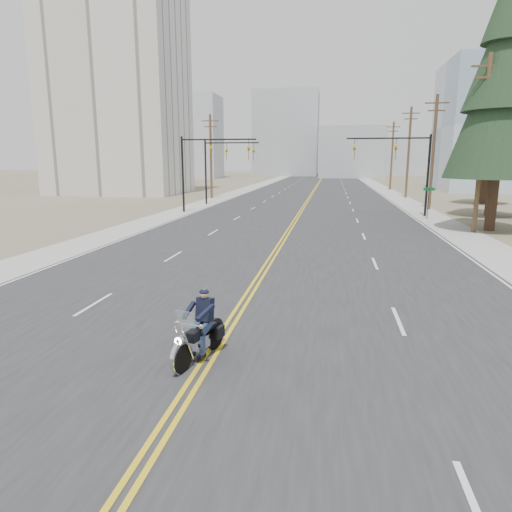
{
  "coord_description": "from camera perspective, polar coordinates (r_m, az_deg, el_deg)",
  "views": [
    {
      "loc": [
        2.86,
        -9.74,
        4.82
      ],
      "look_at": [
        0.37,
        5.38,
        1.6
      ],
      "focal_mm": 32.0,
      "sensor_mm": 36.0,
      "label": 1
    }
  ],
  "objects": [
    {
      "name": "ground_plane",
      "position": [
        11.24,
        -6.5,
        -13.61
      ],
      "size": [
        400.0,
        400.0,
        0.0
      ],
      "primitive_type": "plane",
      "color": "#776D56",
      "rests_on": "ground"
    },
    {
      "name": "road",
      "position": [
        79.94,
        7.38,
        8.31
      ],
      "size": [
        20.0,
        200.0,
        0.01
      ],
      "primitive_type": "cube",
      "color": "#303033",
      "rests_on": "ground"
    },
    {
      "name": "utility_pole_e",
      "position": [
        80.33,
        16.63,
        12.02
      ],
      "size": [
        2.2,
        0.3,
        11.0
      ],
      "color": "brown",
      "rests_on": "ground"
    },
    {
      "name": "traffic_mast_left",
      "position": [
        43.39,
        -6.61,
        11.94
      ],
      "size": [
        7.1,
        0.26,
        7.0
      ],
      "color": "black",
      "rests_on": "ground"
    },
    {
      "name": "utility_pole_left",
      "position": [
        59.75,
        -5.66,
        12.43
      ],
      "size": [
        2.2,
        0.3,
        10.5
      ],
      "color": "brown",
      "rests_on": "ground"
    },
    {
      "name": "motorcyclist",
      "position": [
        11.3,
        -7.18,
        -8.73
      ],
      "size": [
        1.47,
        2.38,
        1.73
      ],
      "primitive_type": null,
      "rotation": [
        0.0,
        0.0,
        2.89
      ],
      "color": "black",
      "rests_on": "ground"
    },
    {
      "name": "conifer_near",
      "position": [
        36.12,
        28.74,
        19.31
      ],
      "size": [
        6.82,
        6.82,
        18.06
      ],
      "rotation": [
        0.0,
        0.0,
        0.27
      ],
      "color": "#382619",
      "rests_on": "ground"
    },
    {
      "name": "utility_pole_c",
      "position": [
        48.71,
        21.28,
        12.14
      ],
      "size": [
        2.2,
        0.3,
        11.0
      ],
      "color": "brown",
      "rests_on": "ground"
    },
    {
      "name": "traffic_mast_right",
      "position": [
        42.19,
        18.07,
        11.45
      ],
      "size": [
        7.1,
        0.26,
        7.0
      ],
      "color": "black",
      "rests_on": "ground"
    },
    {
      "name": "haze_bldg_a",
      "position": [
        130.51,
        -7.76,
        14.46
      ],
      "size": [
        14.0,
        12.0,
        22.0
      ],
      "primitive_type": "cube",
      "color": "#B7BCC6",
      "rests_on": "ground"
    },
    {
      "name": "haze_bldg_b",
      "position": [
        134.86,
        11.84,
        12.54
      ],
      "size": [
        18.0,
        14.0,
        14.0
      ],
      "primitive_type": "cube",
      "color": "#ADB2B7",
      "rests_on": "ground"
    },
    {
      "name": "apartment_block",
      "position": [
        72.44,
        -16.95,
        19.45
      ],
      "size": [
        18.0,
        14.0,
        30.0
      ],
      "primitive_type": "cube",
      "color": "silver",
      "rests_on": "ground"
    },
    {
      "name": "conifer_tall",
      "position": [
        45.36,
        28.27,
        17.26
      ],
      "size": [
        6.36,
        6.36,
        17.68
      ],
      "rotation": [
        0.0,
        0.0,
        -0.07
      ],
      "color": "#382619",
      "rests_on": "ground"
    },
    {
      "name": "sidewalk_left",
      "position": [
        81.17,
        -0.85,
        8.45
      ],
      "size": [
        3.0,
        200.0,
        0.01
      ],
      "primitive_type": "cube",
      "color": "#A5A5A0",
      "rests_on": "ground"
    },
    {
      "name": "utility_pole_b",
      "position": [
        34.15,
        26.44,
        12.61
      ],
      "size": [
        2.2,
        0.3,
        11.5
      ],
      "color": "brown",
      "rests_on": "ground"
    },
    {
      "name": "traffic_mast_far",
      "position": [
        51.21,
        -4.48,
        11.88
      ],
      "size": [
        6.1,
        0.26,
        7.0
      ],
      "color": "black",
      "rests_on": "ground"
    },
    {
      "name": "haze_bldg_c",
      "position": [
        125.44,
        27.28,
        12.49
      ],
      "size": [
        16.0,
        12.0,
        18.0
      ],
      "primitive_type": "cube",
      "color": "#B7BCC6",
      "rests_on": "ground"
    },
    {
      "name": "utility_pole_d",
      "position": [
        63.49,
        18.54,
        12.31
      ],
      "size": [
        2.2,
        0.3,
        11.5
      ],
      "color": "brown",
      "rests_on": "ground"
    },
    {
      "name": "haze_bldg_d",
      "position": [
        150.7,
        3.82,
        14.94
      ],
      "size": [
        20.0,
        15.0,
        26.0
      ],
      "primitive_type": "cube",
      "color": "#ADB2B7",
      "rests_on": "ground"
    },
    {
      "name": "haze_bldg_e",
      "position": [
        161.27,
        17.64,
        11.73
      ],
      "size": [
        14.0,
        14.0,
        12.0
      ],
      "primitive_type": "cube",
      "color": "#B7BCC6",
      "rests_on": "ground"
    },
    {
      "name": "sidewalk_right",
      "position": [
        80.35,
        15.68,
        7.99
      ],
      "size": [
        3.0,
        200.0,
        0.01
      ],
      "primitive_type": "cube",
      "color": "#A5A5A0",
      "rests_on": "ground"
    },
    {
      "name": "haze_bldg_f",
      "position": [
        149.44,
        -11.65,
        12.84
      ],
      "size": [
        12.0,
        12.0,
        16.0
      ],
      "primitive_type": "cube",
      "color": "#ADB2B7",
      "rests_on": "ground"
    },
    {
      "name": "street_sign",
      "position": [
        40.64,
        20.76,
        6.84
      ],
      "size": [
        0.9,
        0.06,
        2.62
      ],
      "color": "black",
      "rests_on": "ground"
    },
    {
      "name": "conifer_far",
      "position": [
        58.24,
        27.26,
        15.17
      ],
      "size": [
        6.16,
        6.16,
        16.5
      ],
      "rotation": [
        0.0,
        0.0,
        -0.13
      ],
      "color": "#382619",
      "rests_on": "ground"
    }
  ]
}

